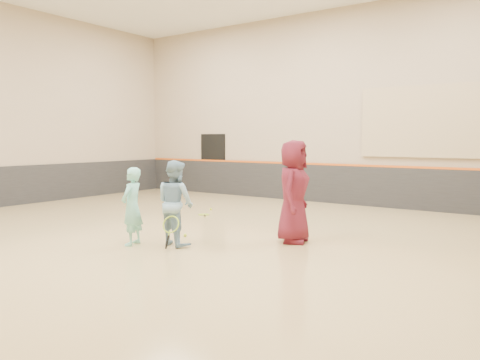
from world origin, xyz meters
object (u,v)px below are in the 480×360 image
Objects in this scene: young_man at (293,191)px; spare_racket at (204,214)px; girl at (132,206)px; instructor at (176,203)px.

young_man is 3.94m from spare_racket.
spare_racket is at bearing 52.22° from young_man.
young_man reaches higher than girl.
young_man is at bearing -23.63° from spare_racket.
instructor is 2.42× the size of spare_racket.
young_man is at bearing 111.66° from girl.
young_man reaches higher than spare_racket.
instructor is 0.81× the size of young_man.
girl is 2.21× the size of spare_racket.
instructor is (0.67, 0.48, 0.07)m from girl.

